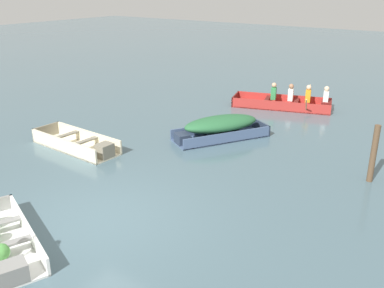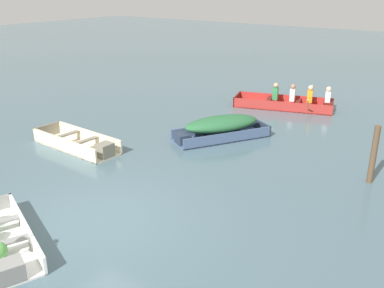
{
  "view_description": "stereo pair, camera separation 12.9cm",
  "coord_description": "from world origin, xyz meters",
  "px_view_note": "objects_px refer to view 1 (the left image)",
  "views": [
    {
      "loc": [
        5.79,
        -4.94,
        4.42
      ],
      "look_at": [
        -0.46,
        3.79,
        0.35
      ],
      "focal_mm": 40.0,
      "sensor_mm": 36.0,
      "label": 1
    },
    {
      "loc": [
        5.9,
        -4.86,
        4.42
      ],
      "look_at": [
        -0.46,
        3.79,
        0.35
      ],
      "focal_mm": 40.0,
      "sensor_mm": 36.0,
      "label": 2
    }
  ],
  "objects_px": {
    "rowboat_red_with_crew": "(289,102)",
    "skiff_cream_near_moored": "(79,144)",
    "skiff_slate_blue_mid_moored": "(220,126)",
    "mooring_post": "(374,154)"
  },
  "relations": [
    {
      "from": "rowboat_red_with_crew",
      "to": "skiff_cream_near_moored",
      "type": "bearing_deg",
      "value": -112.36
    },
    {
      "from": "skiff_slate_blue_mid_moored",
      "to": "rowboat_red_with_crew",
      "type": "bearing_deg",
      "value": 85.98
    },
    {
      "from": "skiff_cream_near_moored",
      "to": "mooring_post",
      "type": "distance_m",
      "value": 7.7
    },
    {
      "from": "rowboat_red_with_crew",
      "to": "mooring_post",
      "type": "height_order",
      "value": "mooring_post"
    },
    {
      "from": "skiff_cream_near_moored",
      "to": "mooring_post",
      "type": "height_order",
      "value": "mooring_post"
    },
    {
      "from": "skiff_cream_near_moored",
      "to": "rowboat_red_with_crew",
      "type": "height_order",
      "value": "rowboat_red_with_crew"
    },
    {
      "from": "skiff_slate_blue_mid_moored",
      "to": "mooring_post",
      "type": "bearing_deg",
      "value": -5.87
    },
    {
      "from": "rowboat_red_with_crew",
      "to": "mooring_post",
      "type": "relative_size",
      "value": 2.7
    },
    {
      "from": "mooring_post",
      "to": "skiff_cream_near_moored",
      "type": "bearing_deg",
      "value": -159.99
    },
    {
      "from": "skiff_cream_near_moored",
      "to": "skiff_slate_blue_mid_moored",
      "type": "bearing_deg",
      "value": 48.3
    }
  ]
}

